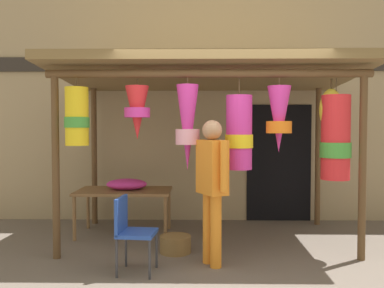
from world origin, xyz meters
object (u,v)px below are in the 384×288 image
at_px(flower_heap_on_table, 127,184).
at_px(wicker_basket_by_table, 175,244).
at_px(folding_chair, 130,227).
at_px(display_table, 124,194).
at_px(vendor_in_orange, 212,180).

bearing_deg(flower_heap_on_table, wicker_basket_by_table, -48.99).
height_order(flower_heap_on_table, wicker_basket_by_table, flower_heap_on_table).
height_order(folding_chair, wicker_basket_by_table, folding_chair).
height_order(display_table, vendor_in_orange, vendor_in_orange).
bearing_deg(vendor_in_orange, folding_chair, -164.20).
bearing_deg(folding_chair, flower_heap_on_table, 100.99).
relative_size(display_table, folding_chair, 1.66).
distance_m(display_table, vendor_in_orange, 1.89).
distance_m(flower_heap_on_table, vendor_in_orange, 1.84).
bearing_deg(wicker_basket_by_table, flower_heap_on_table, 131.01).
xyz_separation_m(display_table, wicker_basket_by_table, (0.82, -0.88, -0.50)).
relative_size(folding_chair, vendor_in_orange, 0.50).
xyz_separation_m(wicker_basket_by_table, vendor_in_orange, (0.45, -0.47, 0.89)).
relative_size(display_table, flower_heap_on_table, 2.30).
bearing_deg(vendor_in_orange, flower_heap_on_table, 132.11).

